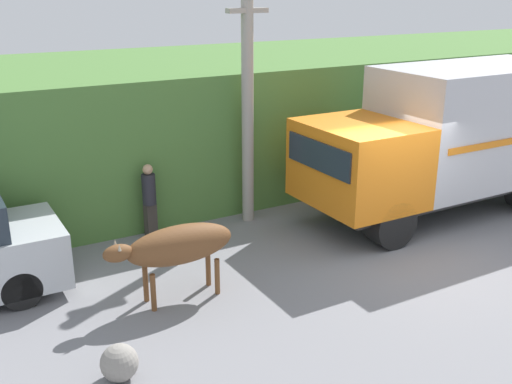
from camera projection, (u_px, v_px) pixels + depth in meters
name	position (u px, v px, depth m)	size (l,w,h in m)	color
ground_plane	(406.00, 253.00, 11.96)	(60.00, 60.00, 0.00)	gray
hillside_embankment	(242.00, 113.00, 17.11)	(32.00, 6.73, 3.24)	#4C7A38
building_backdrop	(12.00, 167.00, 12.63)	(5.04, 2.70, 2.82)	#B2BCAD
cargo_truck	(452.00, 136.00, 13.68)	(6.89, 2.48, 3.35)	#2D2D2D
brown_cow	(178.00, 246.00, 9.93)	(2.24, 0.66, 1.31)	brown
pedestrian_on_hill	(149.00, 197.00, 12.44)	(0.35, 0.35, 1.60)	#38332D
utility_pole	(248.00, 102.00, 12.79)	(0.90, 0.26, 5.20)	#9E998E
roadside_rock	(119.00, 363.00, 8.05)	(0.52, 0.52, 0.52)	gray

